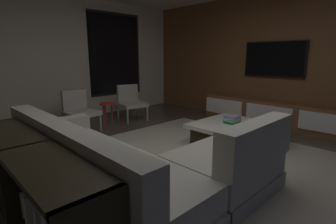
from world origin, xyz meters
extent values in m
plane|color=#473D33|center=(0.00, 0.00, 0.00)|extent=(9.20, 9.20, 0.00)
cube|color=silver|center=(0.00, 3.66, 1.35)|extent=(6.60, 0.12, 2.70)
cube|color=black|center=(1.30, 3.60, 1.45)|extent=(1.52, 0.02, 2.02)
cube|color=black|center=(1.30, 3.58, 1.45)|extent=(1.40, 0.03, 1.90)
cube|color=beige|center=(-0.55, 3.48, 1.30)|extent=(2.10, 0.12, 2.60)
cube|color=brown|center=(3.06, 0.00, 1.35)|extent=(0.12, 7.80, 2.70)
cube|color=#ADA391|center=(0.35, -0.10, 0.01)|extent=(3.20, 3.80, 0.01)
cube|color=gray|center=(-1.14, 0.14, 0.09)|extent=(0.90, 2.50, 0.18)
cube|color=#B2ADA3|center=(-1.14, 0.14, 0.30)|extent=(0.86, 2.42, 0.24)
cube|color=#B2ADA3|center=(-1.49, 0.14, 0.62)|extent=(0.20, 2.50, 0.40)
cube|color=#B2ADA3|center=(-1.14, 1.29, 0.51)|extent=(0.90, 0.20, 0.18)
cube|color=gray|center=(-0.16, -0.66, 0.09)|extent=(1.10, 0.90, 0.18)
cube|color=#B2ADA3|center=(-0.16, -0.66, 0.30)|extent=(1.07, 0.86, 0.24)
cube|color=#B2ADA3|center=(-0.16, -1.01, 0.62)|extent=(1.10, 0.20, 0.40)
cube|color=beige|center=(-1.37, 0.69, 0.58)|extent=(0.10, 0.36, 0.36)
cube|color=#B2A893|center=(-1.37, -0.16, 0.58)|extent=(0.10, 0.36, 0.36)
cube|color=black|center=(1.15, -0.01, 0.15)|extent=(1.00, 1.00, 0.30)
cube|color=white|center=(1.15, -0.01, 0.33)|extent=(1.16, 1.16, 0.06)
cube|color=#559047|center=(1.19, 0.08, 0.38)|extent=(0.23, 0.18, 0.03)
cube|color=#96D756|center=(1.18, 0.08, 0.40)|extent=(0.24, 0.20, 0.02)
cube|color=#59BCB6|center=(1.16, 0.08, 0.43)|extent=(0.27, 0.19, 0.03)
cube|color=#A3789B|center=(1.18, 0.08, 0.46)|extent=(0.23, 0.18, 0.03)
cylinder|color=#B2ADA0|center=(1.19, 2.21, 0.18)|extent=(0.04, 0.04, 0.36)
cylinder|color=#B2ADA0|center=(0.72, 2.30, 0.18)|extent=(0.04, 0.04, 0.36)
cylinder|color=#B2ADA0|center=(1.28, 2.70, 0.18)|extent=(0.04, 0.04, 0.36)
cylinder|color=#B2ADA0|center=(0.81, 2.79, 0.18)|extent=(0.04, 0.04, 0.36)
cube|color=#B2ADA3|center=(1.00, 2.50, 0.36)|extent=(0.63, 0.65, 0.08)
cube|color=#B2ADA3|center=(1.05, 2.74, 0.59)|extent=(0.49, 0.17, 0.38)
cylinder|color=#B2ADA0|center=(0.04, 2.21, 0.18)|extent=(0.04, 0.04, 0.36)
cylinder|color=#B2ADA0|center=(-0.44, 2.18, 0.18)|extent=(0.04, 0.04, 0.36)
cylinder|color=#B2ADA0|center=(0.00, 2.71, 0.18)|extent=(0.04, 0.04, 0.36)
cylinder|color=#B2ADA0|center=(-0.48, 2.67, 0.18)|extent=(0.04, 0.04, 0.36)
cube|color=#B2ADA3|center=(-0.22, 2.44, 0.36)|extent=(0.58, 0.59, 0.08)
cube|color=#B2ADA3|center=(-0.24, 2.68, 0.59)|extent=(0.49, 0.11, 0.38)
cylinder|color=red|center=(0.30, 2.55, 0.23)|extent=(0.03, 0.03, 0.46)
cylinder|color=red|center=(0.50, 2.55, 0.23)|extent=(0.03, 0.03, 0.46)
cylinder|color=red|center=(0.40, 2.65, 0.23)|extent=(0.03, 0.03, 0.46)
cylinder|color=red|center=(0.40, 2.55, 0.45)|extent=(0.32, 0.32, 0.02)
cube|color=brown|center=(2.78, 0.10, 0.26)|extent=(0.44, 3.10, 0.52)
cube|color=white|center=(2.55, -0.94, 0.29)|extent=(0.02, 0.93, 0.33)
cube|color=white|center=(2.55, 0.10, 0.29)|extent=(0.02, 0.93, 0.33)
cube|color=white|center=(2.55, 1.15, 0.29)|extent=(0.02, 0.93, 0.33)
cube|color=black|center=(2.74, -0.75, 0.12)|extent=(0.33, 0.68, 0.19)
cube|color=#4E72D5|center=(2.74, -1.01, 0.10)|extent=(0.03, 0.04, 0.15)
cube|color=olive|center=(2.74, -0.84, 0.12)|extent=(0.03, 0.04, 0.19)
cube|color=tan|center=(2.74, -0.67, 0.12)|extent=(0.03, 0.04, 0.19)
cube|color=#5A85D0|center=(2.74, -0.49, 0.12)|extent=(0.03, 0.04, 0.19)
cube|color=black|center=(2.95, 0.25, 1.35)|extent=(0.04, 1.25, 0.72)
cube|color=black|center=(2.95, 0.25, 1.35)|extent=(0.05, 1.21, 0.68)
cube|color=black|center=(-1.81, 0.04, 0.72)|extent=(0.40, 2.10, 0.04)
cube|color=black|center=(-1.81, 0.04, 0.14)|extent=(0.38, 2.04, 0.03)
cube|color=black|center=(-1.81, 1.07, 0.37)|extent=(0.40, 0.04, 0.74)
cube|color=black|center=(-1.81, 0.04, 0.37)|extent=(0.38, 0.03, 0.74)
cube|color=white|center=(-1.81, -0.30, 0.28)|extent=(0.18, 0.04, 0.26)
cube|color=silver|center=(-1.82, -0.13, 0.28)|extent=(0.18, 0.04, 0.25)
cube|color=white|center=(-1.81, 0.04, 0.27)|extent=(0.18, 0.04, 0.22)
cube|color=silver|center=(-1.81, 0.21, 0.27)|extent=(0.18, 0.04, 0.23)
cube|color=silver|center=(-1.82, 0.38, 0.28)|extent=(0.18, 0.04, 0.26)
cube|color=silver|center=(-1.80, 0.56, 0.29)|extent=(0.18, 0.04, 0.26)
cube|color=silver|center=(-1.81, 0.73, 0.28)|extent=(0.18, 0.04, 0.26)
cube|color=silver|center=(-1.82, 0.90, 0.27)|extent=(0.18, 0.04, 0.24)
camera|label=1|loc=(-2.32, -2.04, 1.40)|focal=27.22mm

